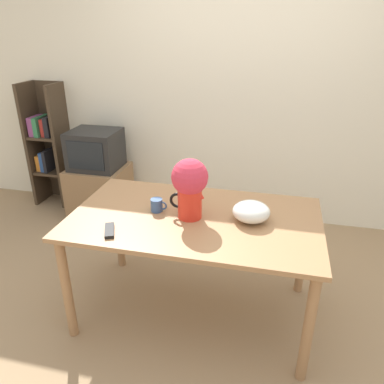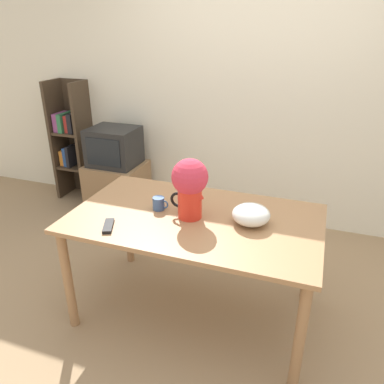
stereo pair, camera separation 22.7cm
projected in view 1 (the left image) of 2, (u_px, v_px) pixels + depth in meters
ground_plane at (202, 316)px, 2.61m from camera, size 12.00×12.00×0.00m
wall_back at (239, 89)px, 3.50m from camera, size 8.00×0.05×2.60m
table at (195, 229)px, 2.39m from camera, size 1.56×0.92×0.76m
flower_vase at (190, 184)px, 2.26m from camera, size 0.24×0.22×0.38m
coffee_mug at (157, 205)px, 2.40m from camera, size 0.11×0.08×0.08m
white_bowl at (251, 212)px, 2.28m from camera, size 0.23×0.23×0.12m
remote_control at (109, 230)px, 2.17m from camera, size 0.11×0.17×0.02m
tv_stand at (100, 192)px, 3.89m from camera, size 0.56×0.49×0.54m
tv_set at (95, 149)px, 3.69m from camera, size 0.47×0.42×0.38m
bookshelf at (49, 144)px, 4.04m from camera, size 0.38×0.31×1.32m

